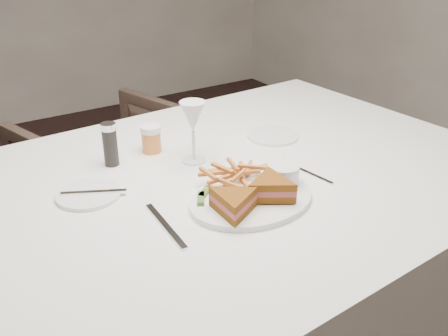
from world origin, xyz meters
TOP-DOWN VIEW (x-y plane):
  - table at (0.31, -0.28)m, footprint 1.69×1.17m
  - chair_far at (0.38, 0.64)m, footprint 0.82×0.79m
  - table_setting at (0.32, -0.34)m, footprint 0.77×0.57m

SIDE VIEW (x-z plane):
  - chair_far at x=0.38m, z-range 0.00..0.69m
  - table at x=0.31m, z-range 0.00..0.75m
  - table_setting at x=0.32m, z-range 0.70..0.88m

